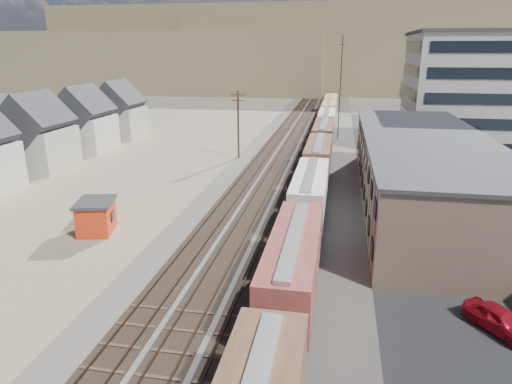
% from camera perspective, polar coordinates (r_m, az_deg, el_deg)
% --- Properties ---
extents(ground, '(300.00, 300.00, 0.00)m').
position_cam_1_polar(ground, '(29.00, -3.74, -15.34)').
color(ground, '#6B6356').
rests_on(ground, ground).
extents(ballast_bed, '(18.00, 200.00, 0.06)m').
position_cam_1_polar(ballast_bed, '(75.51, 5.48, 5.35)').
color(ballast_bed, '#4C4742').
rests_on(ballast_bed, ground).
extents(dirt_yard, '(24.00, 180.00, 0.03)m').
position_cam_1_polar(dirt_yard, '(70.55, -11.72, 4.20)').
color(dirt_yard, '#7E6B57').
rests_on(dirt_yard, ground).
extents(asphalt_lot, '(26.00, 120.00, 0.04)m').
position_cam_1_polar(asphalt_lot, '(62.69, 24.63, 1.32)').
color(asphalt_lot, '#232326').
rests_on(asphalt_lot, ground).
extents(rail_tracks, '(11.40, 200.00, 0.24)m').
position_cam_1_polar(rail_tracks, '(75.54, 5.07, 5.43)').
color(rail_tracks, black).
rests_on(rail_tracks, ground).
extents(freight_train, '(3.00, 119.74, 4.46)m').
position_cam_1_polar(freight_train, '(65.45, 8.13, 5.87)').
color(freight_train, black).
rests_on(freight_train, ground).
extents(warehouse, '(12.40, 40.40, 7.25)m').
position_cam_1_polar(warehouse, '(50.84, 20.05, 2.65)').
color(warehouse, tan).
rests_on(warehouse, ground).
extents(office_tower, '(22.60, 18.60, 18.45)m').
position_cam_1_polar(office_tower, '(81.78, 26.32, 11.14)').
color(office_tower, '#9E998E').
rests_on(office_tower, ground).
extents(utility_pole_north, '(2.20, 0.32, 10.00)m').
position_cam_1_polar(utility_pole_north, '(68.03, -2.23, 8.61)').
color(utility_pole_north, '#382619').
rests_on(utility_pole_north, ground).
extents(radio_mast, '(1.20, 0.16, 18.00)m').
position_cam_1_polar(radio_mast, '(83.87, 10.48, 12.63)').
color(radio_mast, black).
rests_on(radio_mast, ground).
extents(townhouse_row, '(8.15, 68.16, 10.47)m').
position_cam_1_polar(townhouse_row, '(64.08, -28.81, 5.05)').
color(townhouse_row, '#B7B2A8').
rests_on(townhouse_row, ground).
extents(hills_north, '(265.00, 80.00, 32.00)m').
position_cam_1_polar(hills_north, '(191.64, 8.96, 16.71)').
color(hills_north, brown).
rests_on(hills_north, ground).
extents(maintenance_shed, '(4.03, 4.68, 2.94)m').
position_cam_1_polar(maintenance_shed, '(43.00, -19.34, -2.86)').
color(maintenance_shed, red).
rests_on(maintenance_shed, ground).
extents(parked_car_red, '(3.90, 4.59, 1.48)m').
position_cam_1_polar(parked_car_red, '(30.69, 28.20, -13.98)').
color(parked_car_red, '#A60F1B').
rests_on(parked_car_red, ground).
extents(parked_car_blue, '(5.97, 4.92, 1.51)m').
position_cam_1_polar(parked_car_blue, '(76.06, 23.60, 4.62)').
color(parked_car_blue, navy).
rests_on(parked_car_blue, ground).
extents(parked_car_far, '(2.07, 4.30, 1.41)m').
position_cam_1_polar(parked_car_far, '(81.89, 29.21, 4.64)').
color(parked_car_far, silver).
rests_on(parked_car_far, ground).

